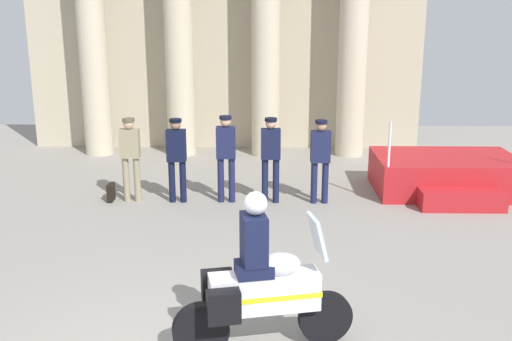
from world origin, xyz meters
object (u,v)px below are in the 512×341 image
Objects in this scene: officer_in_row_3 at (271,153)px; motorcycle_with_rider at (258,286)px; officer_in_row_2 at (226,152)px; officer_in_row_1 at (177,154)px; officer_in_row_4 at (320,155)px; briefcase_on_ground at (111,192)px; officer_in_row_0 at (130,153)px; reviewing_stand at (446,175)px.

motorcycle_with_rider is (-0.16, -5.40, -0.22)m from officer_in_row_3.
officer_in_row_1 is at bearing -0.77° from officer_in_row_2.
officer_in_row_4 is at bearing 176.87° from officer_in_row_2.
motorcycle_with_rider reaches higher than officer_in_row_2.
officer_in_row_2 reaches higher than officer_in_row_3.
officer_in_row_3 reaches higher than briefcase_on_ground.
officer_in_row_0 is at bearing -2.57° from officer_in_row_2.
officer_in_row_4 is at bearing -164.17° from reviewing_stand.
briefcase_on_ground is at bearing 107.17° from motorcycle_with_rider.
officer_in_row_1 is 2.84m from officer_in_row_4.
officer_in_row_0 is 0.93m from briefcase_on_ground.
officer_in_row_2 is 2.49m from briefcase_on_ground.
reviewing_stand is 1.68× the size of officer_in_row_2.
reviewing_stand is 2.90m from officer_in_row_4.
officer_in_row_4 is 4.28m from briefcase_on_ground.
officer_in_row_2 is 5.47m from motorcycle_with_rider.
motorcycle_with_rider reaches higher than officer_in_row_1.
briefcase_on_ground is (-3.22, 0.03, -0.84)m from officer_in_row_3.
officer_in_row_0 is 0.97× the size of officer_in_row_2.
reviewing_stand is at bearing -173.03° from officer_in_row_2.
officer_in_row_0 is at bearing 103.56° from motorcycle_with_rider.
motorcycle_with_rider is (1.70, -5.39, -0.20)m from officer_in_row_1.
officer_in_row_3 is 3.33m from briefcase_on_ground.
officer_in_row_0 is 4.71× the size of briefcase_on_ground.
officer_in_row_3 reaches higher than officer_in_row_4.
officer_in_row_3 reaches higher than officer_in_row_1.
reviewing_stand is 5.65m from officer_in_row_1.
briefcase_on_ground is at bearing -2.79° from officer_in_row_4.
officer_in_row_0 is 1.90m from officer_in_row_2.
officer_in_row_0 is 0.82× the size of motorcycle_with_rider.
officer_in_row_1 reaches higher than reviewing_stand.
officer_in_row_2 reaches higher than officer_in_row_0.
officer_in_row_3 is (0.88, -0.02, -0.02)m from officer_in_row_2.
officer_in_row_1 is 0.98m from officer_in_row_2.
briefcase_on_ground is (-0.44, -0.00, -0.82)m from officer_in_row_0.
motorcycle_with_rider is 5.74× the size of briefcase_on_ground.
officer_in_row_4 is 0.81× the size of motorcycle_with_rider.
officer_in_row_0 is at bearing -173.54° from reviewing_stand.
briefcase_on_ground is at bearing -2.51° from officer_in_row_2.
officer_in_row_2 is at bearing -3.32° from officer_in_row_3.
officer_in_row_4 is (-2.73, -0.77, 0.62)m from reviewing_stand.
officer_in_row_3 reaches higher than reviewing_stand.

